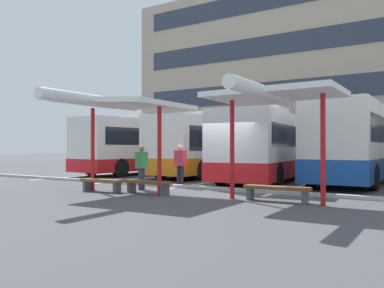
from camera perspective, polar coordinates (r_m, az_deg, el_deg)
The scene contains 18 objects.
ground_plane at distance 14.64m, azimuth 3.98°, elevation -6.71°, with size 160.00×160.00×0.00m, color #47474C.
terminal_building at distance 43.32m, azimuth 22.82°, elevation 9.25°, with size 44.89×12.80×20.49m.
coach_bus_0 at distance 25.31m, azimuth -4.53°, elevation -0.33°, with size 3.79×12.39×3.56m.
coach_bus_1 at distance 23.17m, azimuth 4.17°, elevation -0.42°, with size 2.81×11.64×3.51m.
coach_bus_2 at distance 20.24m, azimuth 11.92°, elevation -0.48°, with size 3.72×12.07×3.44m.
coach_bus_3 at distance 19.58m, azimuth 22.86°, elevation -0.07°, with size 2.70×10.32×3.72m.
lane_stripe_0 at distance 25.43m, azimuth -9.38°, elevation -4.04°, with size 0.16×14.00×0.01m, color white.
lane_stripe_1 at distance 23.00m, azimuth -1.91°, elevation -4.43°, with size 0.16×14.00×0.01m, color white.
lane_stripe_2 at distance 21.04m, azimuth 7.15°, elevation -4.79°, with size 0.16×14.00×0.01m, color white.
lane_stripe_3 at distance 19.71m, azimuth 17.73°, elevation -5.07°, with size 0.16×14.00×0.01m, color white.
waiting_shelter_0 at distance 13.91m, azimuth -10.50°, elevation 5.52°, with size 4.07×5.13×3.33m.
bench_0 at distance 14.59m, azimuth -12.85°, elevation -5.40°, with size 1.68×0.59×0.45m.
bench_1 at distance 13.67m, azimuth -6.39°, elevation -5.71°, with size 1.91×0.61×0.45m.
waiting_shelter_1 at distance 11.57m, azimuth 11.36°, elevation 6.66°, with size 3.74×4.19×3.27m.
bench_2 at distance 11.93m, azimuth 12.08°, elevation -6.46°, with size 1.96×0.45×0.45m.
platform_kerb at distance 14.70m, azimuth 4.13°, elevation -6.44°, with size 44.00×0.24×0.12m, color #ADADA8.
waiting_passenger_0 at distance 14.98m, azimuth -7.26°, elevation -2.93°, with size 0.25×0.49×1.64m.
waiting_passenger_1 at distance 15.97m, azimuth -1.70°, elevation -2.66°, with size 0.51×0.26×1.69m.
Camera 1 is at (6.84, -12.84, 1.59)m, focal length 37.09 mm.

